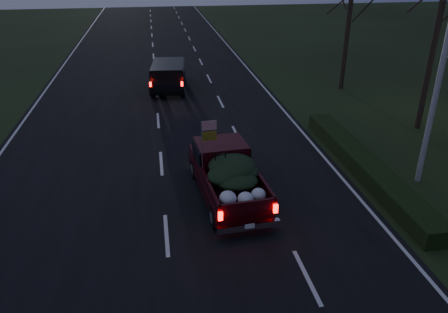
{
  "coord_description": "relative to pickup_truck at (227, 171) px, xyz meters",
  "views": [
    {
      "loc": [
        -0.03,
        -11.12,
        7.86
      ],
      "look_at": [
        2.19,
        2.55,
        1.3
      ],
      "focal_mm": 35.0,
      "sensor_mm": 36.0,
      "label": 1
    }
  ],
  "objects": [
    {
      "name": "ground",
      "position": [
        -2.21,
        -2.05,
        -0.96
      ],
      "size": [
        120.0,
        120.0,
        0.0
      ],
      "primitive_type": "plane",
      "color": "black",
      "rests_on": "ground"
    },
    {
      "name": "pickup_truck",
      "position": [
        0.0,
        0.0,
        0.0
      ],
      "size": [
        2.27,
        5.03,
        2.57
      ],
      "rotation": [
        0.0,
        0.0,
        0.08
      ],
      "color": "#36070D",
      "rests_on": "ground"
    },
    {
      "name": "hedge_row",
      "position": [
        5.59,
        0.95,
        -0.66
      ],
      "size": [
        1.0,
        10.0,
        0.6
      ],
      "primitive_type": "cube",
      "color": "black",
      "rests_on": "ground"
    },
    {
      "name": "lead_suv",
      "position": [
        -1.39,
        13.36,
        0.07
      ],
      "size": [
        2.44,
        4.9,
        1.36
      ],
      "rotation": [
        0.0,
        0.0,
        -0.1
      ],
      "color": "black",
      "rests_on": "ground"
    },
    {
      "name": "road_asphalt",
      "position": [
        -2.21,
        -2.05,
        -0.95
      ],
      "size": [
        14.0,
        120.0,
        0.02
      ],
      "primitive_type": "cube",
      "color": "black",
      "rests_on": "ground"
    },
    {
      "name": "bare_tree_far",
      "position": [
        9.29,
        11.95,
        4.27
      ],
      "size": [
        3.6,
        3.6,
        7.0
      ],
      "color": "black",
      "rests_on": "ground"
    }
  ]
}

